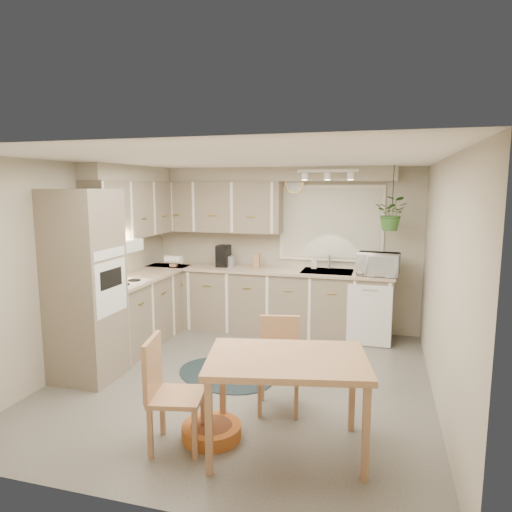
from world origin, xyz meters
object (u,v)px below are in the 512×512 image
object	(u,v)px
braided_rug	(226,375)
pet_bed	(212,431)
chair_back	(279,366)
dining_table	(287,404)
chair_left	(177,393)
microwave	(378,262)

from	to	relation	value
braided_rug	pet_bed	bearing A→B (deg)	-75.76
chair_back	dining_table	bearing A→B (deg)	97.39
chair_back	braided_rug	size ratio (longest dim) A/B	0.73
pet_bed	chair_left	bearing A→B (deg)	-138.30
dining_table	chair_left	bearing A→B (deg)	-167.75
dining_table	chair_back	bearing A→B (deg)	108.04
braided_rug	chair_left	bearing A→B (deg)	-85.88
chair_back	braided_rug	xyz separation A→B (m)	(-0.76, 0.63, -0.43)
chair_left	chair_back	distance (m)	1.06
dining_table	braided_rug	world-z (taller)	dining_table
chair_back	chair_left	bearing A→B (deg)	41.27
braided_rug	pet_bed	size ratio (longest dim) A/B	2.37
dining_table	pet_bed	xyz separation A→B (m)	(-0.65, 0.01, -0.34)
microwave	pet_bed	bearing A→B (deg)	-108.76
chair_left	braided_rug	bearing A→B (deg)	172.52
dining_table	pet_bed	bearing A→B (deg)	179.53
chair_left	chair_back	xyz separation A→B (m)	(0.66, 0.84, -0.02)
chair_left	pet_bed	distance (m)	0.50
braided_rug	chair_back	bearing A→B (deg)	-39.60
chair_left	pet_bed	xyz separation A→B (m)	(0.22, 0.19, -0.40)
chair_left	pet_bed	bearing A→B (deg)	120.10
dining_table	pet_bed	world-z (taller)	dining_table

